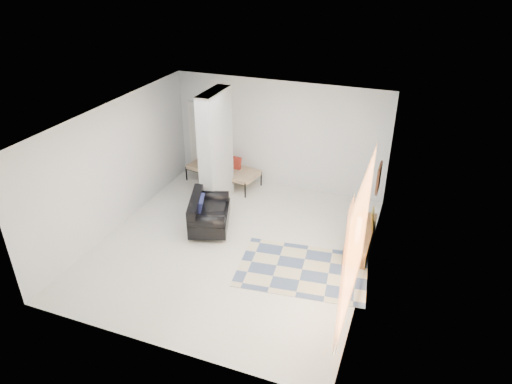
% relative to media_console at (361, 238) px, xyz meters
% --- Properties ---
extents(floor, '(6.00, 6.00, 0.00)m').
position_rel_media_console_xyz_m(floor, '(-2.52, -0.90, -0.21)').
color(floor, silver).
rests_on(floor, ground).
extents(ceiling, '(6.00, 6.00, 0.00)m').
position_rel_media_console_xyz_m(ceiling, '(-2.52, -0.90, 2.59)').
color(ceiling, white).
rests_on(ceiling, wall_back).
extents(wall_back, '(6.00, 0.00, 6.00)m').
position_rel_media_console_xyz_m(wall_back, '(-2.52, 2.10, 1.19)').
color(wall_back, silver).
rests_on(wall_back, ground).
extents(wall_front, '(6.00, 0.00, 6.00)m').
position_rel_media_console_xyz_m(wall_front, '(-2.52, -3.90, 1.19)').
color(wall_front, silver).
rests_on(wall_front, ground).
extents(wall_left, '(0.00, 6.00, 6.00)m').
position_rel_media_console_xyz_m(wall_left, '(-5.27, -0.90, 1.19)').
color(wall_left, silver).
rests_on(wall_left, ground).
extents(wall_right, '(0.00, 6.00, 6.00)m').
position_rel_media_console_xyz_m(wall_right, '(0.23, -0.90, 1.19)').
color(wall_right, silver).
rests_on(wall_right, ground).
extents(partition_column, '(0.35, 1.20, 2.80)m').
position_rel_media_console_xyz_m(partition_column, '(-3.62, 0.70, 1.19)').
color(partition_column, '#B7BCBF').
rests_on(partition_column, floor).
extents(hallway_door, '(0.85, 0.06, 2.04)m').
position_rel_media_console_xyz_m(hallway_door, '(-4.62, 2.06, 0.81)').
color(hallway_door, white).
rests_on(hallway_door, floor).
extents(curtain, '(0.00, 2.55, 2.55)m').
position_rel_media_console_xyz_m(curtain, '(0.15, -2.05, 1.24)').
color(curtain, '#FF8F43').
rests_on(curtain, wall_right).
extents(wall_art, '(0.04, 0.45, 0.55)m').
position_rel_media_console_xyz_m(wall_art, '(0.20, -0.00, 1.44)').
color(wall_art, '#33190E').
rests_on(wall_art, wall_right).
extents(media_console, '(0.45, 1.60, 0.80)m').
position_rel_media_console_xyz_m(media_console, '(0.00, 0.00, 0.00)').
color(media_console, brown).
rests_on(media_console, floor).
extents(loveseat, '(1.21, 1.57, 0.76)m').
position_rel_media_console_xyz_m(loveseat, '(-3.34, -0.46, 0.16)').
color(loveseat, silver).
rests_on(loveseat, floor).
extents(daybed, '(2.04, 1.17, 0.77)m').
position_rel_media_console_xyz_m(daybed, '(-3.94, 1.72, 0.21)').
color(daybed, black).
rests_on(daybed, floor).
extents(area_rug, '(2.66, 1.93, 0.01)m').
position_rel_media_console_xyz_m(area_rug, '(-0.92, -1.21, -0.20)').
color(area_rug, beige).
rests_on(area_rug, floor).
extents(cylinder_lamp, '(0.10, 0.10, 0.54)m').
position_rel_media_console_xyz_m(cylinder_lamp, '(-0.02, -0.44, 0.47)').
color(cylinder_lamp, silver).
rests_on(cylinder_lamp, media_console).
extents(bronze_figurine, '(0.14, 0.14, 0.26)m').
position_rel_media_console_xyz_m(bronze_figurine, '(-0.05, 0.45, 0.32)').
color(bronze_figurine, '#2E2114').
rests_on(bronze_figurine, media_console).
extents(vase, '(0.17, 0.17, 0.18)m').
position_rel_media_console_xyz_m(vase, '(-0.05, -0.29, 0.28)').
color(vase, silver).
rests_on(vase, media_console).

